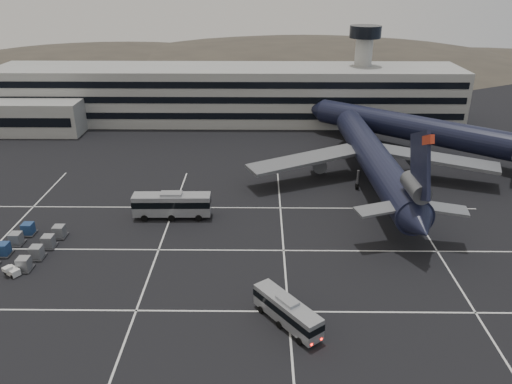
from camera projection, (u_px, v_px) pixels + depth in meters
ground at (197, 265)px, 68.00m from camera, size 260.00×260.00×0.00m
lane_markings at (204, 262)px, 68.65m from camera, size 90.00×55.62×0.01m
terminal at (217, 95)px, 130.15m from camera, size 125.00×26.00×24.00m
hills at (282, 87)px, 227.95m from camera, size 352.00×180.00×44.00m
trijet_main at (375, 159)px, 90.80m from camera, size 47.44×57.59×18.08m
trijet_far at (422, 129)px, 107.74m from camera, size 48.17×41.07×18.08m
bus_near at (287, 310)px, 55.92m from camera, size 7.75×9.15×3.45m
bus_far at (172, 204)px, 80.16m from camera, size 12.50×3.35×4.40m
tug_b at (13, 271)px, 65.56m from camera, size 2.47×2.26×1.37m
uld_cluster at (26, 246)px, 70.99m from camera, size 8.62×12.28×1.88m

